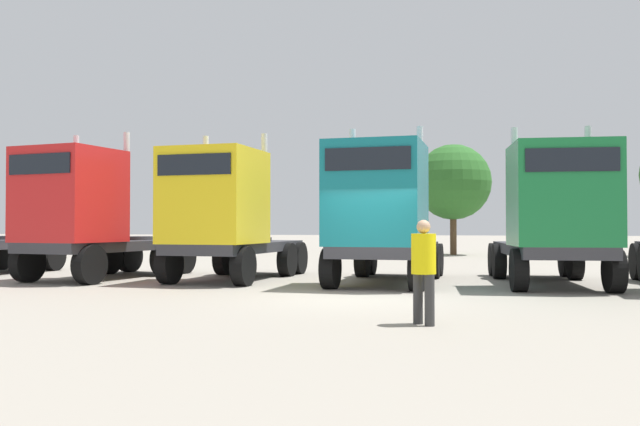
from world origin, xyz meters
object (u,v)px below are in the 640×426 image
semi_truck_green (556,215)px  visitor_in_hivis (424,264)px  semi_truck_teal (381,213)px  semi_truck_yellow (223,213)px  semi_truck_red (85,213)px

semi_truck_green → visitor_in_hivis: size_ratio=3.84×
semi_truck_teal → visitor_in_hivis: semi_truck_teal is taller
visitor_in_hivis → semi_truck_teal: bearing=-122.0°
semi_truck_yellow → semi_truck_teal: (4.60, -0.30, -0.01)m
semi_truck_red → semi_truck_green: (13.21, 0.56, -0.09)m
semi_truck_red → semi_truck_yellow: semi_truck_red is taller
semi_truck_yellow → semi_truck_green: semi_truck_yellow is taller
semi_truck_teal → visitor_in_hivis: (1.54, -6.79, -0.97)m
semi_truck_teal → visitor_in_hivis: bearing=15.7°
semi_truck_red → semi_truck_teal: 8.72m
semi_truck_green → semi_truck_yellow: bearing=-93.3°
semi_truck_green → visitor_in_hivis: semi_truck_green is taller
semi_truck_red → semi_truck_teal: (8.72, 0.17, -0.03)m
semi_truck_red → visitor_in_hivis: bearing=66.2°
semi_truck_red → semi_truck_teal: bearing=100.2°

